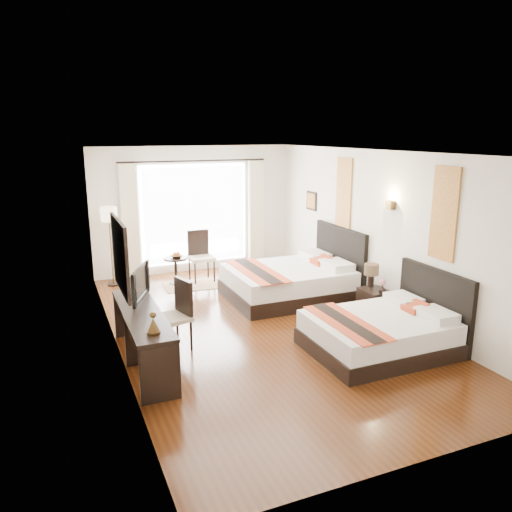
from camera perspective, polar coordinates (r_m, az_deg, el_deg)
name	(u,v)px	position (r m, az deg, el deg)	size (l,w,h in m)	color
floor	(260,327)	(8.22, 0.49, -8.13)	(4.50, 7.50, 0.01)	#3C190B
ceiling	(261,153)	(7.62, 0.53, 11.73)	(4.50, 7.50, 0.02)	white
wall_headboard	(379,232)	(8.91, 13.91, 2.64)	(0.01, 7.50, 2.80)	silver
wall_desk	(113,257)	(7.23, -16.06, -0.08)	(0.01, 7.50, 2.80)	silver
wall_window	(194,210)	(11.28, -7.06, 5.28)	(4.50, 0.01, 2.80)	silver
wall_entry	(426,327)	(4.74, 18.87, -7.71)	(4.50, 0.01, 2.80)	silver
window_glass	(195,214)	(11.28, -7.03, 4.76)	(2.40, 0.02, 2.20)	white
sheer_curtain	(195,215)	(11.22, -6.94, 4.72)	(2.30, 0.02, 2.10)	white
drape_left	(130,220)	(10.89, -14.25, 4.00)	(0.35, 0.14, 2.35)	beige
drape_right	(256,212)	(11.66, 0.00, 5.07)	(0.35, 0.14, 2.35)	beige
art_panel_near	(444,214)	(7.67, 20.71, 4.54)	(0.03, 0.50, 1.35)	maroon
art_panel_far	(344,193)	(9.75, 10.00, 7.07)	(0.03, 0.50, 1.35)	maroon
wall_sconce	(390,205)	(8.53, 15.11, 5.63)	(0.10, 0.14, 0.14)	#483419
mirror_frame	(120,256)	(6.62, -15.29, 0.04)	(0.04, 1.25, 0.95)	black
mirror_glass	(122,255)	(6.63, -15.08, 0.06)	(0.01, 1.12, 0.82)	white
bed_near	(384,331)	(7.52, 14.38, -8.30)	(2.01, 1.57, 1.13)	black
bed_far	(292,280)	(9.55, 4.16, -2.80)	(2.30, 1.79, 1.30)	black
nightstand	(374,303)	(8.80, 13.35, -5.27)	(0.41, 0.51, 0.49)	black
table_lamp	(371,271)	(8.77, 13.06, -1.71)	(0.25, 0.25, 0.40)	black
vase	(382,288)	(8.55, 14.21, -3.60)	(0.13, 0.13, 0.13)	black
console_desk	(143,338)	(7.02, -12.79, -9.11)	(0.50, 2.20, 0.76)	black
television	(135,283)	(7.33, -13.67, -3.03)	(0.84, 0.11, 0.48)	black
bronze_figurine	(153,324)	(6.09, -11.66, -7.63)	(0.16, 0.16, 0.25)	#483419
desk_chair	(173,329)	(7.42, -9.44, -8.19)	(0.59, 0.59, 1.03)	#BEAC92
floor_lamp	(109,219)	(10.47, -16.44, 4.04)	(0.33, 0.33, 1.64)	black
side_table	(176,271)	(10.53, -9.15, -1.66)	(0.49, 0.49, 0.56)	black
fruit_bowl	(177,256)	(10.44, -9.07, -0.05)	(0.23, 0.23, 0.06)	#4E2D1B
window_chair	(201,266)	(10.67, -6.27, -1.11)	(0.50, 0.50, 1.07)	#BEAC92
jute_rug	(192,285)	(10.42, -7.32, -3.33)	(1.14, 0.77, 0.01)	tan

